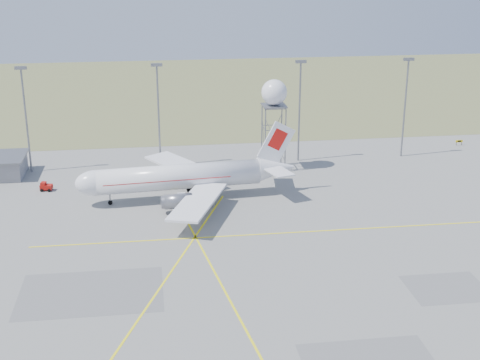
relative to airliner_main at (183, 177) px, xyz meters
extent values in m
plane|color=gray|center=(6.55, -46.89, -3.98)|extent=(400.00, 400.00, 0.00)
cube|color=#566135|center=(6.55, 93.11, -3.96)|extent=(400.00, 120.00, 0.03)
cylinder|color=slate|center=(-28.45, 19.11, 6.02)|extent=(0.36, 0.36, 20.00)
cube|color=slate|center=(-28.45, 19.11, 16.22)|extent=(2.20, 0.50, 0.60)
cylinder|color=slate|center=(-3.45, 19.11, 6.02)|extent=(0.36, 0.36, 20.00)
cube|color=slate|center=(-3.45, 19.11, 16.22)|extent=(2.20, 0.50, 0.60)
cylinder|color=slate|center=(24.55, 19.11, 6.02)|extent=(0.36, 0.36, 20.00)
cube|color=slate|center=(24.55, 19.11, 16.22)|extent=(2.20, 0.50, 0.60)
cylinder|color=slate|center=(46.55, 19.11, 6.02)|extent=(0.36, 0.36, 20.00)
cube|color=slate|center=(46.55, 19.11, 16.22)|extent=(2.20, 0.50, 0.60)
cylinder|color=black|center=(61.55, 25.11, -3.58)|extent=(0.10, 0.10, 0.80)
cylinder|color=black|center=(62.75, 25.11, -3.58)|extent=(0.10, 0.10, 0.80)
cube|color=yellow|center=(62.15, 25.11, -3.03)|extent=(1.60, 0.15, 0.50)
cube|color=black|center=(62.15, 25.03, -3.03)|extent=(0.80, 0.03, 0.30)
cylinder|color=white|center=(-0.65, -0.06, 0.11)|extent=(28.23, 6.73, 4.30)
ellipsoid|color=white|center=(-14.58, -1.28, 0.11)|extent=(7.23, 4.89, 4.30)
cube|color=black|center=(-15.87, -1.39, 0.76)|extent=(1.83, 2.50, 1.05)
cone|color=white|center=(16.49, 1.45, 0.43)|extent=(6.80, 4.85, 4.30)
cube|color=white|center=(16.49, 1.45, 4.95)|extent=(6.89, 0.92, 8.09)
cube|color=red|center=(16.71, 1.46, 5.70)|extent=(3.72, 0.69, 4.15)
cube|color=white|center=(15.66, 4.83, 0.97)|extent=(3.95, 6.19, 0.19)
cube|color=white|center=(16.26, -2.03, 0.97)|extent=(3.95, 6.19, 0.19)
cube|color=white|center=(0.11, 9.73, -0.96)|extent=(13.29, 17.41, 0.39)
cube|color=white|center=(1.80, -9.56, -0.96)|extent=(10.98, 17.92, 0.39)
cylinder|color=slate|center=(-2.27, 6.06, -1.93)|extent=(4.72, 2.86, 2.47)
cylinder|color=slate|center=(-1.18, -6.37, -1.93)|extent=(4.72, 2.86, 2.47)
cube|color=red|center=(-2.79, -0.24, 0.22)|extent=(21.81, 6.20, 0.13)
cylinder|color=black|center=(-12.44, -1.09, -3.49)|extent=(0.82, 0.82, 0.97)
cube|color=black|center=(1.49, 0.13, -3.49)|extent=(1.63, 6.52, 0.97)
cylinder|color=slate|center=(1.49, 0.13, -3.01)|extent=(0.28, 0.28, 1.94)
cylinder|color=slate|center=(16.45, 12.22, 2.40)|extent=(0.24, 0.24, 12.75)
cylinder|color=slate|center=(20.38, 12.22, 2.40)|extent=(0.24, 0.24, 12.75)
cylinder|color=slate|center=(20.38, 16.14, 2.40)|extent=(0.24, 0.24, 12.75)
cylinder|color=slate|center=(16.45, 16.14, 2.40)|extent=(0.24, 0.24, 12.75)
cube|color=slate|center=(18.42, 14.18, 8.78)|extent=(4.52, 4.52, 0.25)
sphere|color=white|center=(18.42, 14.18, 11.33)|extent=(4.90, 4.90, 4.90)
cube|color=#A4110B|center=(-24.09, 7.51, -3.27)|extent=(2.26, 1.65, 0.84)
cube|color=#A4110B|center=(-24.56, 7.59, -2.61)|extent=(1.03, 1.26, 0.47)
camera|label=1|loc=(-5.04, -108.66, 37.06)|focal=50.00mm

